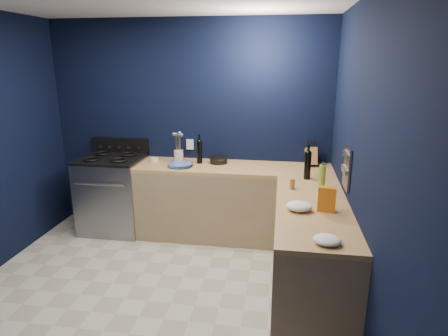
% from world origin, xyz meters
% --- Properties ---
extents(floor, '(3.50, 3.50, 0.02)m').
position_xyz_m(floor, '(0.00, 0.00, -0.01)').
color(floor, '#B4AE9D').
rests_on(floor, ground).
extents(wall_back, '(3.50, 0.02, 2.60)m').
position_xyz_m(wall_back, '(0.00, 1.76, 1.30)').
color(wall_back, black).
rests_on(wall_back, ground).
extents(wall_right, '(0.02, 3.50, 2.60)m').
position_xyz_m(wall_right, '(1.76, 0.00, 1.30)').
color(wall_right, black).
rests_on(wall_right, ground).
extents(cab_back, '(2.30, 0.63, 0.86)m').
position_xyz_m(cab_back, '(0.60, 1.44, 0.43)').
color(cab_back, '#987D58').
rests_on(cab_back, floor).
extents(top_back, '(2.30, 0.63, 0.04)m').
position_xyz_m(top_back, '(0.60, 1.44, 0.88)').
color(top_back, olive).
rests_on(top_back, cab_back).
extents(cab_right, '(0.63, 1.67, 0.86)m').
position_xyz_m(cab_right, '(1.44, 0.29, 0.43)').
color(cab_right, '#987D58').
rests_on(cab_right, floor).
extents(top_right, '(0.63, 1.67, 0.04)m').
position_xyz_m(top_right, '(1.44, 0.29, 0.88)').
color(top_right, olive).
rests_on(top_right, cab_right).
extents(gas_range, '(0.76, 0.66, 0.92)m').
position_xyz_m(gas_range, '(-0.93, 1.42, 0.46)').
color(gas_range, gray).
rests_on(gas_range, floor).
extents(oven_door, '(0.59, 0.02, 0.42)m').
position_xyz_m(oven_door, '(-0.93, 1.10, 0.45)').
color(oven_door, black).
rests_on(oven_door, gas_range).
extents(cooktop, '(0.76, 0.66, 0.03)m').
position_xyz_m(cooktop, '(-0.93, 1.42, 0.94)').
color(cooktop, black).
rests_on(cooktop, gas_range).
extents(backguard, '(0.76, 0.06, 0.20)m').
position_xyz_m(backguard, '(-0.93, 1.72, 1.04)').
color(backguard, black).
rests_on(backguard, gas_range).
extents(spice_panel, '(0.02, 0.28, 0.38)m').
position_xyz_m(spice_panel, '(1.74, 0.55, 1.18)').
color(spice_panel, gray).
rests_on(spice_panel, wall_right).
extents(wall_outlet, '(0.09, 0.02, 0.13)m').
position_xyz_m(wall_outlet, '(0.00, 1.74, 1.08)').
color(wall_outlet, white).
rests_on(wall_outlet, wall_back).
extents(plate_stack, '(0.35, 0.35, 0.04)m').
position_xyz_m(plate_stack, '(-0.03, 1.33, 0.92)').
color(plate_stack, '#30659F').
rests_on(plate_stack, top_back).
extents(ramekin, '(0.11, 0.11, 0.04)m').
position_xyz_m(ramekin, '(-0.40, 1.53, 0.92)').
color(ramekin, white).
rests_on(ramekin, top_back).
extents(utensil_crock, '(0.12, 0.12, 0.14)m').
position_xyz_m(utensil_crock, '(-0.10, 1.55, 0.97)').
color(utensil_crock, beige).
rests_on(utensil_crock, top_back).
extents(wine_bottle_back, '(0.09, 0.09, 0.27)m').
position_xyz_m(wine_bottle_back, '(0.17, 1.51, 1.04)').
color(wine_bottle_back, black).
rests_on(wine_bottle_back, top_back).
extents(lemon_basket, '(0.25, 0.25, 0.08)m').
position_xyz_m(lemon_basket, '(0.40, 1.56, 0.94)').
color(lemon_basket, black).
rests_on(lemon_basket, top_back).
extents(knife_block, '(0.15, 0.26, 0.26)m').
position_xyz_m(knife_block, '(1.50, 1.64, 1.00)').
color(knife_block, olive).
rests_on(knife_block, top_back).
extents(wine_bottle_right, '(0.09, 0.09, 0.29)m').
position_xyz_m(wine_bottle_right, '(1.43, 1.07, 1.04)').
color(wine_bottle_right, black).
rests_on(wine_bottle_right, top_right).
extents(oil_bottle, '(0.07, 0.07, 0.27)m').
position_xyz_m(oil_bottle, '(1.54, 0.66, 1.03)').
color(oil_bottle, '#7FA42D').
rests_on(oil_bottle, top_right).
extents(spice_jar_near, '(0.05, 0.05, 0.10)m').
position_xyz_m(spice_jar_near, '(1.27, 0.71, 0.95)').
color(spice_jar_near, olive).
rests_on(spice_jar_near, top_right).
extents(spice_jar_far, '(0.05, 0.05, 0.10)m').
position_xyz_m(spice_jar_far, '(1.56, 0.41, 0.95)').
color(spice_jar_far, olive).
rests_on(spice_jar_far, top_right).
extents(crouton_bag, '(0.15, 0.09, 0.21)m').
position_xyz_m(crouton_bag, '(1.53, 0.18, 1.01)').
color(crouton_bag, red).
rests_on(crouton_bag, top_right).
extents(towel_front, '(0.27, 0.25, 0.08)m').
position_xyz_m(towel_front, '(1.31, 0.16, 0.94)').
color(towel_front, white).
rests_on(towel_front, top_right).
extents(towel_end, '(0.24, 0.23, 0.06)m').
position_xyz_m(towel_end, '(1.48, -0.41, 0.93)').
color(towel_end, white).
rests_on(towel_end, top_right).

